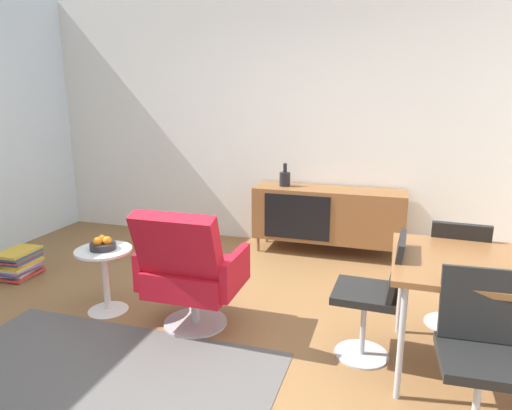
{
  "coord_description": "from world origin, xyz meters",
  "views": [
    {
      "loc": [
        0.97,
        -2.45,
        1.72
      ],
      "look_at": [
        -0.07,
        0.88,
        0.85
      ],
      "focal_mm": 31.92,
      "sensor_mm": 36.0,
      "label": 1
    }
  ],
  "objects_px": {
    "dining_chair_front_left": "(480,351)",
    "magazine_stack": "(19,263)",
    "fruit_bowl": "(103,244)",
    "sideboard": "(328,214)",
    "vase_cobalt": "(285,178)",
    "lounge_chair_red": "(190,269)",
    "dining_chair_back_left": "(455,270)",
    "side_table_round": "(105,273)",
    "dining_chair_near_window": "(375,292)"
  },
  "relations": [
    {
      "from": "lounge_chair_red",
      "to": "side_table_round",
      "type": "distance_m",
      "value": 0.79
    },
    {
      "from": "vase_cobalt",
      "to": "dining_chair_front_left",
      "type": "height_order",
      "value": "vase_cobalt"
    },
    {
      "from": "fruit_bowl",
      "to": "magazine_stack",
      "type": "relative_size",
      "value": 0.49
    },
    {
      "from": "sideboard",
      "to": "fruit_bowl",
      "type": "xyz_separation_m",
      "value": [
        -1.49,
        -1.88,
        0.12
      ]
    },
    {
      "from": "lounge_chair_red",
      "to": "vase_cobalt",
      "type": "bearing_deg",
      "value": 83.35
    },
    {
      "from": "vase_cobalt",
      "to": "lounge_chair_red",
      "type": "height_order",
      "value": "vase_cobalt"
    },
    {
      "from": "sideboard",
      "to": "magazine_stack",
      "type": "height_order",
      "value": "sideboard"
    },
    {
      "from": "dining_chair_near_window",
      "to": "fruit_bowl",
      "type": "relative_size",
      "value": 4.28
    },
    {
      "from": "dining_chair_front_left",
      "to": "lounge_chair_red",
      "type": "bearing_deg",
      "value": 163.43
    },
    {
      "from": "sideboard",
      "to": "fruit_bowl",
      "type": "height_order",
      "value": "sideboard"
    },
    {
      "from": "sideboard",
      "to": "dining_chair_back_left",
      "type": "bearing_deg",
      "value": -50.57
    },
    {
      "from": "lounge_chair_red",
      "to": "dining_chair_front_left",
      "type": "bearing_deg",
      "value": -16.57
    },
    {
      "from": "dining_chair_near_window",
      "to": "fruit_bowl",
      "type": "height_order",
      "value": "dining_chair_near_window"
    },
    {
      "from": "dining_chair_front_left",
      "to": "fruit_bowl",
      "type": "distance_m",
      "value": 2.69
    },
    {
      "from": "vase_cobalt",
      "to": "side_table_round",
      "type": "xyz_separation_m",
      "value": [
        -1.0,
        -1.88,
        -0.48
      ]
    },
    {
      "from": "sideboard",
      "to": "fruit_bowl",
      "type": "bearing_deg",
      "value": -128.3
    },
    {
      "from": "vase_cobalt",
      "to": "lounge_chair_red",
      "type": "bearing_deg",
      "value": -96.65
    },
    {
      "from": "sideboard",
      "to": "vase_cobalt",
      "type": "relative_size",
      "value": 6.38
    },
    {
      "from": "sideboard",
      "to": "vase_cobalt",
      "type": "xyz_separation_m",
      "value": [
        -0.49,
        0.0,
        0.37
      ]
    },
    {
      "from": "dining_chair_back_left",
      "to": "lounge_chair_red",
      "type": "relative_size",
      "value": 0.9
    },
    {
      "from": "dining_chair_near_window",
      "to": "magazine_stack",
      "type": "height_order",
      "value": "dining_chair_near_window"
    },
    {
      "from": "dining_chair_back_left",
      "to": "fruit_bowl",
      "type": "relative_size",
      "value": 4.28
    },
    {
      "from": "fruit_bowl",
      "to": "magazine_stack",
      "type": "height_order",
      "value": "fruit_bowl"
    },
    {
      "from": "vase_cobalt",
      "to": "side_table_round",
      "type": "height_order",
      "value": "vase_cobalt"
    },
    {
      "from": "magazine_stack",
      "to": "dining_chair_back_left",
      "type": "bearing_deg",
      "value": 2.36
    },
    {
      "from": "sideboard",
      "to": "dining_chair_front_left",
      "type": "bearing_deg",
      "value": -65.6
    },
    {
      "from": "side_table_round",
      "to": "dining_chair_front_left",
      "type": "bearing_deg",
      "value": -13.13
    },
    {
      "from": "dining_chair_front_left",
      "to": "lounge_chair_red",
      "type": "relative_size",
      "value": 0.9
    },
    {
      "from": "sideboard",
      "to": "vase_cobalt",
      "type": "bearing_deg",
      "value": 179.78
    },
    {
      "from": "dining_chair_front_left",
      "to": "dining_chair_back_left",
      "type": "relative_size",
      "value": 1.0
    },
    {
      "from": "lounge_chair_red",
      "to": "magazine_stack",
      "type": "bearing_deg",
      "value": 168.38
    },
    {
      "from": "dining_chair_near_window",
      "to": "side_table_round",
      "type": "bearing_deg",
      "value": 178.54
    },
    {
      "from": "dining_chair_front_left",
      "to": "dining_chair_near_window",
      "type": "relative_size",
      "value": 1.0
    },
    {
      "from": "fruit_bowl",
      "to": "magazine_stack",
      "type": "xyz_separation_m",
      "value": [
        -1.22,
        0.35,
        -0.43
      ]
    },
    {
      "from": "vase_cobalt",
      "to": "dining_chair_front_left",
      "type": "xyz_separation_m",
      "value": [
        1.62,
        -2.49,
        -0.34
      ]
    },
    {
      "from": "fruit_bowl",
      "to": "lounge_chair_red",
      "type": "bearing_deg",
      "value": -4.57
    },
    {
      "from": "dining_chair_front_left",
      "to": "magazine_stack",
      "type": "xyz_separation_m",
      "value": [
        -3.84,
        0.96,
        -0.34
      ]
    },
    {
      "from": "lounge_chair_red",
      "to": "magazine_stack",
      "type": "height_order",
      "value": "lounge_chair_red"
    },
    {
      "from": "dining_chair_front_left",
      "to": "vase_cobalt",
      "type": "bearing_deg",
      "value": 122.95
    },
    {
      "from": "side_table_round",
      "to": "fruit_bowl",
      "type": "height_order",
      "value": "fruit_bowl"
    },
    {
      "from": "dining_chair_near_window",
      "to": "fruit_bowl",
      "type": "bearing_deg",
      "value": 178.53
    },
    {
      "from": "side_table_round",
      "to": "magazine_stack",
      "type": "bearing_deg",
      "value": 164.09
    },
    {
      "from": "magazine_stack",
      "to": "dining_chair_front_left",
      "type": "bearing_deg",
      "value": -14.02
    },
    {
      "from": "dining_chair_back_left",
      "to": "dining_chair_near_window",
      "type": "xyz_separation_m",
      "value": [
        -0.54,
        -0.56,
        0.0
      ]
    },
    {
      "from": "dining_chair_near_window",
      "to": "side_table_round",
      "type": "height_order",
      "value": "dining_chair_near_window"
    },
    {
      "from": "sideboard",
      "to": "magazine_stack",
      "type": "relative_size",
      "value": 3.94
    },
    {
      "from": "dining_chair_back_left",
      "to": "fruit_bowl",
      "type": "distance_m",
      "value": 2.67
    },
    {
      "from": "sideboard",
      "to": "magazine_stack",
      "type": "xyz_separation_m",
      "value": [
        -2.71,
        -1.53,
        -0.31
      ]
    },
    {
      "from": "vase_cobalt",
      "to": "fruit_bowl",
      "type": "height_order",
      "value": "vase_cobalt"
    },
    {
      "from": "dining_chair_back_left",
      "to": "magazine_stack",
      "type": "bearing_deg",
      "value": -177.64
    }
  ]
}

